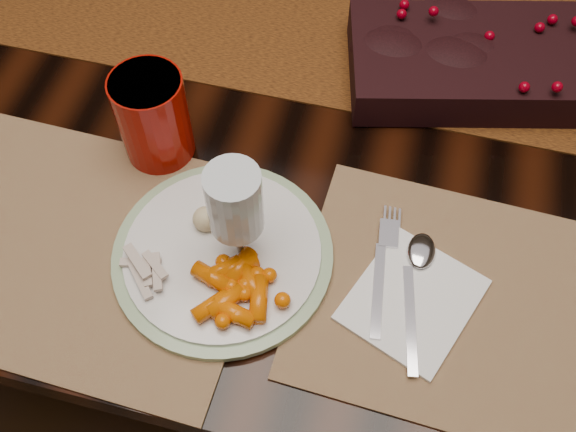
% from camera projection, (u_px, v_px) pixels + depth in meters
% --- Properties ---
extents(floor, '(5.00, 5.00, 0.00)m').
position_uv_depth(floor, '(300.00, 302.00, 1.54)').
color(floor, black).
rests_on(floor, ground).
extents(dining_table, '(1.80, 1.00, 0.75)m').
position_uv_depth(dining_table, '(303.00, 218.00, 1.22)').
color(dining_table, black).
rests_on(dining_table, floor).
extents(table_runner, '(1.58, 0.33, 0.00)m').
position_uv_depth(table_runner, '(357.00, 29.00, 0.96)').
color(table_runner, black).
rests_on(table_runner, dining_table).
extents(centerpiece, '(0.40, 0.27, 0.07)m').
position_uv_depth(centerpiece, '(486.00, 57.00, 0.87)').
color(centerpiece, black).
rests_on(centerpiece, table_runner).
extents(placemat_main, '(0.41, 0.31, 0.00)m').
position_uv_depth(placemat_main, '(477.00, 306.00, 0.71)').
color(placemat_main, '#9B5D34').
rests_on(placemat_main, dining_table).
extents(placemat_second, '(0.44, 0.33, 0.00)m').
position_uv_depth(placemat_second, '(75.00, 245.00, 0.76)').
color(placemat_second, '#91583A').
rests_on(placemat_second, dining_table).
extents(dinner_plate, '(0.30, 0.30, 0.01)m').
position_uv_depth(dinner_plate, '(223.00, 253.00, 0.74)').
color(dinner_plate, silver).
rests_on(dinner_plate, placemat_main).
extents(baby_carrots, '(0.12, 0.11, 0.02)m').
position_uv_depth(baby_carrots, '(240.00, 295.00, 0.69)').
color(baby_carrots, '#DC5A01').
rests_on(baby_carrots, dinner_plate).
extents(mashed_potatoes, '(0.08, 0.07, 0.04)m').
position_uv_depth(mashed_potatoes, '(216.00, 203.00, 0.74)').
color(mashed_potatoes, beige).
rests_on(mashed_potatoes, dinner_plate).
extents(turkey_shreds, '(0.09, 0.08, 0.02)m').
position_uv_depth(turkey_shreds, '(149.00, 274.00, 0.71)').
color(turkey_shreds, '#A49387').
rests_on(turkey_shreds, dinner_plate).
extents(napkin, '(0.17, 0.18, 0.00)m').
position_uv_depth(napkin, '(413.00, 300.00, 0.71)').
color(napkin, white).
rests_on(napkin, placemat_main).
extents(fork, '(0.04, 0.15, 0.00)m').
position_uv_depth(fork, '(381.00, 275.00, 0.73)').
color(fork, '#A2A3BB').
rests_on(fork, napkin).
extents(spoon, '(0.06, 0.16, 0.00)m').
position_uv_depth(spoon, '(414.00, 297.00, 0.71)').
color(spoon, '#BABBC4').
rests_on(spoon, napkin).
extents(red_cup, '(0.11, 0.11, 0.12)m').
position_uv_depth(red_cup, '(153.00, 117.00, 0.78)').
color(red_cup, '#900C04').
rests_on(red_cup, placemat_main).
extents(wine_glass, '(0.07, 0.07, 0.16)m').
position_uv_depth(wine_glass, '(237.00, 222.00, 0.68)').
color(wine_glass, '#ACBECC').
rests_on(wine_glass, dining_table).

